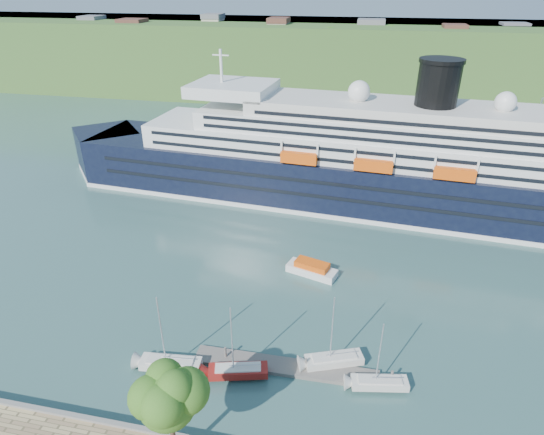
% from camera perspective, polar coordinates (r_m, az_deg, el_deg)
% --- Properties ---
extents(far_hillside, '(400.00, 50.00, 24.00)m').
position_cam_1_polar(far_hillside, '(171.92, 8.44, 19.09)').
color(far_hillside, '#386127').
rests_on(far_hillside, ground).
extents(cruise_ship, '(118.83, 26.80, 26.46)m').
position_cam_1_polar(cruise_ship, '(82.48, 10.41, 10.34)').
color(cruise_ship, black).
rests_on(cruise_ship, ground).
extents(promenade_tree, '(6.40, 6.40, 10.61)m').
position_cam_1_polar(promenade_tree, '(40.94, -12.76, -22.63)').
color(promenade_tree, '#2E5516').
rests_on(promenade_tree, promenade).
extents(floating_pontoon, '(20.08, 2.77, 0.45)m').
position_cam_1_polar(floating_pontoon, '(51.70, 1.68, -18.22)').
color(floating_pontoon, gray).
rests_on(floating_pontoon, ground).
extents(sailboat_white_near, '(7.37, 2.71, 9.31)m').
position_cam_1_polar(sailboat_white_near, '(49.59, -13.04, -14.44)').
color(sailboat_white_near, silver).
rests_on(sailboat_white_near, ground).
extents(sailboat_red, '(7.14, 3.59, 8.89)m').
position_cam_1_polar(sailboat_red, '(47.95, -4.42, -15.74)').
color(sailboat_red, maroon).
rests_on(sailboat_red, ground).
extents(sailboat_white_far, '(7.16, 4.28, 8.95)m').
position_cam_1_polar(sailboat_white_far, '(49.41, 8.05, -14.35)').
color(sailboat_white_far, silver).
rests_on(sailboat_white_far, ground).
extents(tender_launch, '(7.62, 4.45, 1.99)m').
position_cam_1_polar(tender_launch, '(65.02, 5.02, -6.35)').
color(tender_launch, '#EA520D').
rests_on(tender_launch, ground).
extents(sailboat_extra, '(6.57, 2.89, 8.21)m').
position_cam_1_polar(sailboat_extra, '(48.24, 13.78, -16.90)').
color(sailboat_extra, silver).
rests_on(sailboat_extra, ground).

